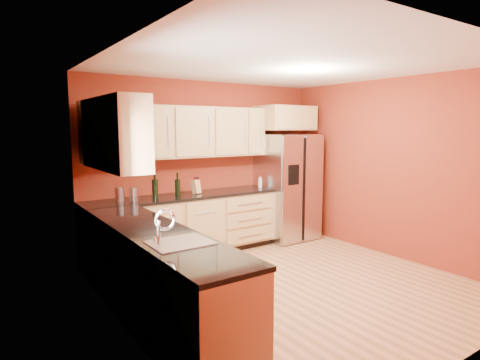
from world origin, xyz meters
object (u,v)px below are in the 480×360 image
at_px(canister_left, 134,194).
at_px(refrigerator, 287,187).
at_px(soap_dispenser, 260,182).
at_px(knife_block, 196,187).
at_px(wine_bottle_a, 155,186).

bearing_deg(canister_left, refrigerator, -0.08).
bearing_deg(soap_dispenser, knife_block, 177.39).
relative_size(refrigerator, canister_left, 9.89).
relative_size(refrigerator, soap_dispenser, 9.67).
height_order(canister_left, soap_dispenser, soap_dispenser).
bearing_deg(refrigerator, wine_bottle_a, 179.46).
bearing_deg(canister_left, wine_bottle_a, 3.48).
xyz_separation_m(refrigerator, wine_bottle_a, (-2.37, 0.02, 0.21)).
bearing_deg(wine_bottle_a, refrigerator, -0.54).
relative_size(canister_left, soap_dispenser, 0.98).
relative_size(wine_bottle_a, knife_block, 1.79).
height_order(refrigerator, canister_left, refrigerator).
bearing_deg(refrigerator, knife_block, 177.03).
relative_size(refrigerator, knife_block, 8.72).
distance_m(refrigerator, wine_bottle_a, 2.38).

